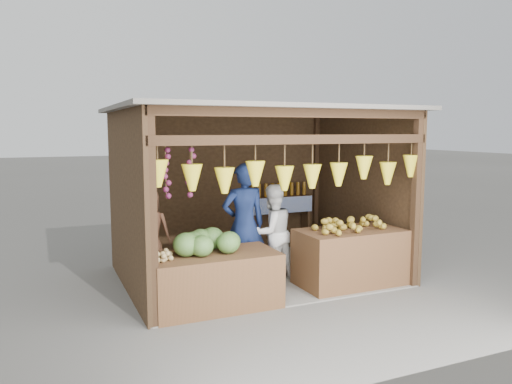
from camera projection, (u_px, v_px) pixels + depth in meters
ground at (256, 276)px, 8.00m from camera, size 80.00×80.00×0.00m
stall_structure at (255, 172)px, 7.74m from camera, size 4.30×3.30×2.66m
back_shelf at (279, 207)px, 9.47m from camera, size 1.25×0.32×1.32m
counter_left at (214, 280)px, 6.54m from camera, size 1.67×0.85×0.72m
counter_right at (350, 258)px, 7.47m from camera, size 1.57×0.85×0.85m
stool at (152, 278)px, 7.37m from camera, size 0.31×0.31×0.29m
man_standing at (244, 225)px, 7.41m from camera, size 0.69×0.47×1.84m
woman_standing at (272, 233)px, 7.70m from camera, size 0.81×0.67×1.50m
vendor_seated at (151, 230)px, 7.28m from camera, size 0.68×0.60×1.16m
melon_pile at (206, 241)px, 6.51m from camera, size 1.00×0.50×0.32m
tanfruit_pile at (164, 255)px, 6.16m from camera, size 0.34×0.40×0.13m
mango_pile at (353, 223)px, 7.35m from camera, size 1.40×0.64×0.22m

